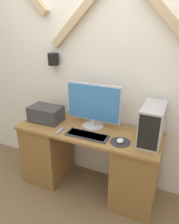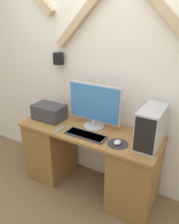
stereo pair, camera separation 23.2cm
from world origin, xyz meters
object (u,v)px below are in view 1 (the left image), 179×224
(keyboard, at_px, (87,135))
(remote_control, at_px, (60,131))
(printer, at_px, (46,114))
(computer_tower, at_px, (152,124))
(monitor, at_px, (93,105))
(mouse, at_px, (120,141))

(keyboard, xyz_separation_m, remote_control, (-0.31, -0.04, -0.00))
(printer, height_order, remote_control, printer)
(keyboard, xyz_separation_m, computer_tower, (0.62, 0.17, 0.18))
(monitor, height_order, mouse, monitor)
(monitor, distance_m, mouse, 0.51)
(keyboard, height_order, computer_tower, computer_tower)
(computer_tower, bearing_deg, mouse, -148.50)
(keyboard, xyz_separation_m, mouse, (0.36, 0.01, 0.01))
(monitor, relative_size, keyboard, 1.38)
(mouse, height_order, computer_tower, computer_tower)
(printer, bearing_deg, computer_tower, 1.71)
(monitor, height_order, keyboard, monitor)
(mouse, bearing_deg, monitor, 150.22)
(mouse, height_order, remote_control, mouse)
(computer_tower, bearing_deg, remote_control, -167.26)
(remote_control, bearing_deg, monitor, 43.81)
(mouse, xyz_separation_m, printer, (-0.96, 0.13, 0.07))
(monitor, bearing_deg, remote_control, -136.19)
(keyboard, bearing_deg, printer, 167.08)
(monitor, distance_m, keyboard, 0.35)
(printer, bearing_deg, remote_control, -30.95)
(monitor, xyz_separation_m, keyboard, (0.03, -0.23, -0.25))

